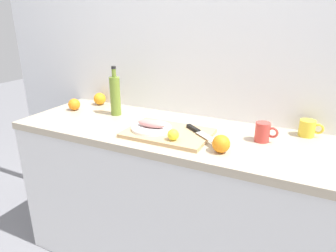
% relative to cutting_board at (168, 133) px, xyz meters
% --- Properties ---
extents(back_wall, '(3.20, 0.05, 2.50)m').
position_rel_cutting_board_xyz_m(back_wall, '(0.09, 0.40, 0.34)').
color(back_wall, white).
rests_on(back_wall, ground_plane).
extents(kitchen_counter, '(2.00, 0.60, 0.90)m').
position_rel_cutting_board_xyz_m(kitchen_counter, '(0.09, 0.07, -0.46)').
color(kitchen_counter, white).
rests_on(kitchen_counter, ground_plane).
extents(cutting_board, '(0.44, 0.30, 0.02)m').
position_rel_cutting_board_xyz_m(cutting_board, '(0.00, 0.00, 0.00)').
color(cutting_board, tan).
rests_on(cutting_board, kitchen_counter).
extents(white_plate, '(0.21, 0.21, 0.01)m').
position_rel_cutting_board_xyz_m(white_plate, '(-0.09, -0.01, 0.02)').
color(white_plate, white).
rests_on(white_plate, cutting_board).
extents(fish_fillet, '(0.16, 0.07, 0.04)m').
position_rel_cutting_board_xyz_m(fish_fillet, '(-0.09, -0.01, 0.04)').
color(fish_fillet, tan).
rests_on(fish_fillet, white_plate).
extents(chef_knife, '(0.25, 0.20, 0.02)m').
position_rel_cutting_board_xyz_m(chef_knife, '(0.15, 0.04, 0.02)').
color(chef_knife, silver).
rests_on(chef_knife, cutting_board).
extents(lemon_0, '(0.06, 0.06, 0.06)m').
position_rel_cutting_board_xyz_m(lemon_0, '(0.07, -0.09, 0.04)').
color(lemon_0, yellow).
rests_on(lemon_0, cutting_board).
extents(olive_oil_bottle, '(0.06, 0.06, 0.30)m').
position_rel_cutting_board_xyz_m(olive_oil_bottle, '(-0.45, 0.17, 0.12)').
color(olive_oil_bottle, olive).
rests_on(olive_oil_bottle, kitchen_counter).
extents(coffee_mug_0, '(0.12, 0.08, 0.09)m').
position_rel_cutting_board_xyz_m(coffee_mug_0, '(0.65, 0.31, 0.03)').
color(coffee_mug_0, yellow).
rests_on(coffee_mug_0, kitchen_counter).
extents(coffee_mug_1, '(0.11, 0.07, 0.10)m').
position_rel_cutting_board_xyz_m(coffee_mug_1, '(0.46, 0.13, 0.04)').
color(coffee_mug_1, '#CC3F38').
rests_on(coffee_mug_1, kitchen_counter).
extents(orange_0, '(0.08, 0.08, 0.08)m').
position_rel_cutting_board_xyz_m(orange_0, '(-0.68, 0.31, 0.03)').
color(orange_0, orange).
rests_on(orange_0, kitchen_counter).
extents(orange_1, '(0.08, 0.08, 0.08)m').
position_rel_cutting_board_xyz_m(orange_1, '(0.31, -0.09, 0.03)').
color(orange_1, orange).
rests_on(orange_1, kitchen_counter).
extents(orange_2, '(0.08, 0.08, 0.08)m').
position_rel_cutting_board_xyz_m(orange_2, '(-0.75, 0.13, 0.03)').
color(orange_2, orange).
rests_on(orange_2, kitchen_counter).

